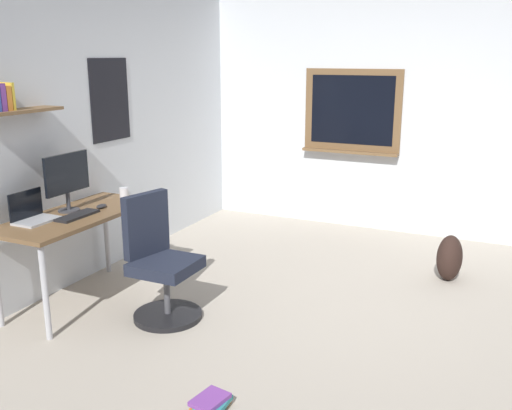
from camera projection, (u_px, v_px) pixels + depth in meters
The scene contains 12 objects.
ground_plane at pixel (350, 319), 4.34m from camera, with size 5.20×5.20×0.00m, color #ADA393.
wall_back at pixel (85, 130), 5.01m from camera, with size 5.00×0.30×2.60m.
wall_right at pixel (416, 117), 6.16m from camera, with size 0.22×5.00×2.60m.
desk at pixel (77, 223), 4.50m from camera, with size 1.34×0.59×0.74m.
office_chair at pixel (160, 266), 4.29m from camera, with size 0.52×0.53×0.95m.
laptop at pixel (32, 214), 4.26m from camera, with size 0.31×0.21×0.23m.
monitor_primary at pixel (67, 178), 4.48m from camera, with size 0.46×0.17×0.46m.
keyboard at pixel (77, 216), 4.39m from camera, with size 0.37×0.13×0.02m, color black.
computer_mouse at pixel (101, 206), 4.63m from camera, with size 0.10×0.06×0.03m, color #262628.
coffee_mug at pixel (124, 193), 4.96m from camera, with size 0.08×0.08×0.09m, color silver.
backpack at pixel (449, 258), 5.05m from camera, with size 0.32×0.22×0.41m, color black.
book_stack_on_floor at pixel (211, 403), 3.21m from camera, with size 0.25×0.19×0.09m.
Camera 1 is at (-3.90, -1.04, 1.94)m, focal length 40.02 mm.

